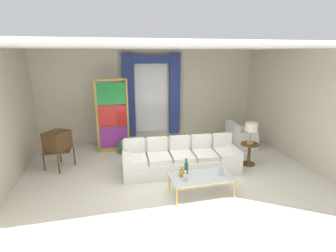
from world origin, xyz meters
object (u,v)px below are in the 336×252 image
at_px(bottle_amber_squat, 186,167).
at_px(bottle_blue_decanter, 221,170).
at_px(stained_glass_divider, 113,117).
at_px(bottle_ruby_flask, 182,173).
at_px(coffee_table, 201,178).
at_px(bottle_crystal_tall, 186,177).
at_px(table_lamp_brass, 251,128).
at_px(round_side_table, 249,152).
at_px(armchair_white, 239,138).
at_px(couch_white_long, 181,159).
at_px(vintage_tv, 57,142).
at_px(peacock_figurine, 125,147).

bearing_deg(bottle_amber_squat, bottle_blue_decanter, -19.39).
xyz_separation_m(bottle_amber_squat, stained_glass_divider, (-1.43, 2.79, 0.51)).
bearing_deg(bottle_ruby_flask, coffee_table, -16.15).
distance_m(bottle_crystal_tall, table_lamp_brass, 2.53).
distance_m(stained_glass_divider, round_side_table, 4.02).
height_order(coffee_table, armchair_white, armchair_white).
relative_size(stained_glass_divider, table_lamp_brass, 3.86).
xyz_separation_m(couch_white_long, bottle_blue_decanter, (0.51, -1.27, 0.22)).
distance_m(couch_white_long, bottle_ruby_flask, 1.19).
distance_m(armchair_white, table_lamp_brass, 1.53).
bearing_deg(bottle_blue_decanter, bottle_ruby_flask, 170.19).
relative_size(bottle_blue_decanter, vintage_tv, 0.22).
relative_size(bottle_crystal_tall, round_side_table, 0.37).
height_order(bottle_amber_squat, table_lamp_brass, table_lamp_brass).
xyz_separation_m(bottle_blue_decanter, armchair_white, (1.77, 2.43, -0.24)).
bearing_deg(round_side_table, table_lamp_brass, 90.00).
bearing_deg(table_lamp_brass, bottle_crystal_tall, -150.82).
height_order(vintage_tv, table_lamp_brass, vintage_tv).
bearing_deg(couch_white_long, armchair_white, 26.91).
bearing_deg(table_lamp_brass, couch_white_long, 176.51).
relative_size(couch_white_long, peacock_figurine, 4.94).
bearing_deg(bottle_blue_decanter, peacock_figurine, 124.33).
bearing_deg(bottle_amber_squat, coffee_table, -38.66).
relative_size(couch_white_long, round_side_table, 4.98).
relative_size(armchair_white, stained_glass_divider, 0.42).
bearing_deg(coffee_table, bottle_amber_squat, 141.34).
xyz_separation_m(coffee_table, bottle_ruby_flask, (-0.39, 0.11, 0.11)).
bearing_deg(bottle_amber_squat, stained_glass_divider, 117.11).
distance_m(bottle_blue_decanter, vintage_tv, 4.14).
relative_size(couch_white_long, armchair_white, 3.24).
bearing_deg(coffee_table, bottle_ruby_flask, 163.85).
bearing_deg(vintage_tv, couch_white_long, -15.51).
height_order(couch_white_long, vintage_tv, vintage_tv).
xyz_separation_m(bottle_ruby_flask, armchair_white, (2.59, 2.29, -0.20)).
relative_size(couch_white_long, bottle_ruby_flask, 12.66).
distance_m(bottle_amber_squat, vintage_tv, 3.42).
distance_m(bottle_amber_squat, bottle_ruby_flask, 0.17).
xyz_separation_m(bottle_blue_decanter, bottle_ruby_flask, (-0.81, 0.14, -0.03)).
bearing_deg(round_side_table, bottle_blue_decanter, -139.68).
bearing_deg(peacock_figurine, stained_glass_divider, 129.13).
bearing_deg(bottle_blue_decanter, couch_white_long, 111.85).
bearing_deg(bottle_ruby_flask, peacock_figurine, 111.73).
bearing_deg(vintage_tv, peacock_figurine, 17.37).
height_order(armchair_white, peacock_figurine, armchair_white).
distance_m(bottle_ruby_flask, armchair_white, 3.46).
height_order(couch_white_long, bottle_crystal_tall, couch_white_long).
distance_m(couch_white_long, vintage_tv, 3.18).
height_order(bottle_amber_squat, armchair_white, armchair_white).
relative_size(coffee_table, stained_glass_divider, 0.60).
relative_size(bottle_blue_decanter, round_side_table, 0.49).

